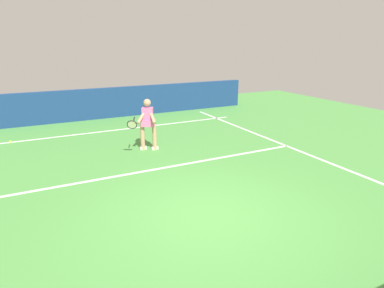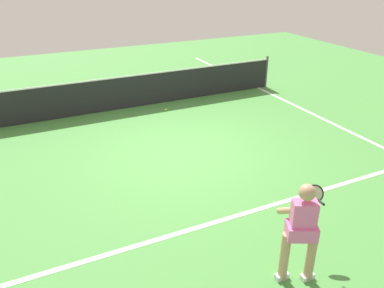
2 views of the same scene
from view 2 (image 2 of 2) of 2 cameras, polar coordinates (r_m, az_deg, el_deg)
ground_plane at (r=9.11m, az=-0.51°, el=-1.21°), size 24.57×24.57×0.00m
service_line_marking at (r=7.15m, az=8.54°, el=-9.77°), size 8.63×0.10×0.01m
sideline_right_marking at (r=11.45m, az=19.50°, el=3.07°), size 0.10×16.90×0.01m
court_net at (r=11.95m, az=-7.68°, el=7.82°), size 9.31×0.08×1.08m
tennis_player at (r=5.50m, az=15.78°, el=-11.89°), size 1.04×0.82×1.55m
tennis_ball_mid at (r=11.63m, az=-3.86°, el=5.04°), size 0.07×0.07×0.07m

